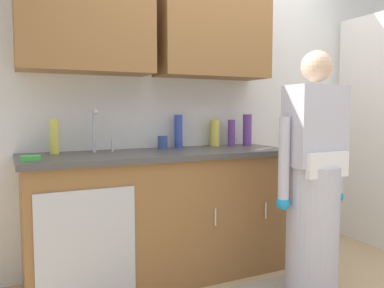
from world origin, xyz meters
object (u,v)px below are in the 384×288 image
object	(u,v)px
bottle_water_tall	(178,131)
sponge	(31,158)
person_at_sink	(313,194)
bottle_dish_liquid	(247,130)
bottle_soap	(231,133)
bottle_cleaner_spray	(215,133)
bottle_water_short	(54,137)
sink	(105,156)
cup_by_sink	(163,142)
knife_on_counter	(264,149)

from	to	relation	value
bottle_water_tall	sponge	world-z (taller)	bottle_water_tall
person_at_sink	bottle_dish_liquid	bearing A→B (deg)	86.54
bottle_soap	bottle_cleaner_spray	size ratio (longest dim) A/B	0.99
bottle_soap	bottle_water_short	xyz separation A→B (m)	(-1.43, -0.02, 0.01)
bottle_soap	bottle_water_short	world-z (taller)	bottle_water_short
sink	bottle_soap	world-z (taller)	sink
cup_by_sink	sponge	distance (m)	1.02
knife_on_counter	bottle_dish_liquid	bearing A→B (deg)	52.98
person_at_sink	bottle_water_tall	world-z (taller)	person_at_sink
person_at_sink	bottle_dish_liquid	world-z (taller)	person_at_sink
bottle_water_short	bottle_water_tall	distance (m)	0.96
person_at_sink	sponge	world-z (taller)	person_at_sink
bottle_soap	bottle_water_tall	bearing A→B (deg)	175.23
sink	knife_on_counter	world-z (taller)	sink
bottle_cleaner_spray	bottle_water_tall	bearing A→B (deg)	178.27
bottle_cleaner_spray	sponge	size ratio (longest dim) A/B	2.01
bottle_soap	person_at_sink	bearing A→B (deg)	-84.97
bottle_soap	knife_on_counter	distance (m)	0.39
bottle_cleaner_spray	knife_on_counter	bearing A→B (deg)	-62.58
bottle_soap	bottle_dish_liquid	bearing A→B (deg)	-16.29
sink	sponge	bearing A→B (deg)	-162.35
person_at_sink	bottle_soap	distance (m)	0.98
knife_on_counter	sponge	bearing A→B (deg)	153.19
person_at_sink	knife_on_counter	world-z (taller)	person_at_sink
sink	bottle_soap	size ratio (longest dim) A/B	2.28
cup_by_sink	knife_on_counter	xyz separation A→B (m)	(0.70, -0.36, -0.05)
cup_by_sink	knife_on_counter	distance (m)	0.78
sink	bottle_dish_liquid	world-z (taller)	sink
sink	bottle_cleaner_spray	xyz separation A→B (m)	(0.98, 0.21, 0.13)
sink	bottle_water_tall	distance (m)	0.70
sink	person_at_sink	world-z (taller)	person_at_sink
sink	bottle_water_short	size ratio (longest dim) A/B	2.10
knife_on_counter	sponge	world-z (taller)	sponge
bottle_water_tall	bottle_dish_liquid	size ratio (longest dim) A/B	1.00
bottle_water_tall	knife_on_counter	world-z (taller)	bottle_water_tall
sink	knife_on_counter	bearing A→B (deg)	-9.16
bottle_water_tall	sponge	size ratio (longest dim) A/B	2.40
cup_by_sink	person_at_sink	bearing A→B (deg)	-51.45
bottle_soap	bottle_water_short	bearing A→B (deg)	-179.16
person_at_sink	cup_by_sink	size ratio (longest dim) A/B	16.02
bottle_water_tall	cup_by_sink	bearing A→B (deg)	-160.61
bottle_soap	bottle_cleaner_spray	bearing A→B (deg)	168.47
bottle_soap	sponge	world-z (taller)	bottle_soap
bottle_water_short	bottle_water_tall	world-z (taller)	bottle_water_tall
bottle_cleaner_spray	sponge	xyz separation A→B (m)	(-1.46, -0.36, -0.10)
bottle_water_tall	bottle_cleaner_spray	xyz separation A→B (m)	(0.33, -0.01, -0.02)
bottle_water_short	knife_on_counter	world-z (taller)	bottle_water_short
sponge	bottle_water_short	bearing A→B (deg)	61.23
person_at_sink	cup_by_sink	distance (m)	1.18
bottle_soap	cup_by_sink	size ratio (longest dim) A/B	2.17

